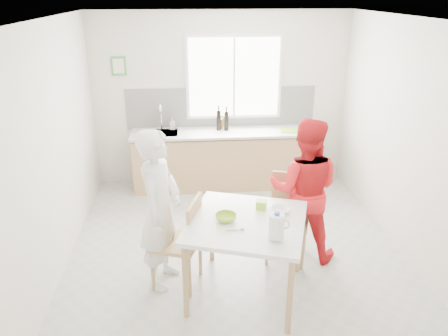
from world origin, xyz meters
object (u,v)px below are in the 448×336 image
(person_white, at_px, (160,210))
(wine_bottle_a, at_px, (219,120))
(chair_far, at_px, (289,213))
(person_red, at_px, (304,190))
(wine_bottle_b, at_px, (226,121))
(bowl_white, at_px, (280,210))
(bowl_green, at_px, (226,218))
(chair_left, at_px, (183,239))
(milk_jug, at_px, (277,226))
(dining_table, at_px, (247,228))

(person_white, relative_size, wine_bottle_a, 5.42)
(chair_far, bearing_deg, person_red, 14.18)
(wine_bottle_b, bearing_deg, bowl_white, -83.34)
(chair_far, relative_size, bowl_green, 4.82)
(chair_left, distance_m, wine_bottle_b, 2.73)
(chair_left, xyz_separation_m, chair_far, (1.23, 0.47, -0.00))
(bowl_green, xyz_separation_m, milk_jug, (0.43, -0.38, 0.10))
(person_red, relative_size, milk_jug, 6.71)
(chair_far, relative_size, wine_bottle_a, 3.17)
(chair_far, xyz_separation_m, bowl_green, (-0.79, -0.66, 0.34))
(dining_table, relative_size, chair_left, 1.39)
(chair_left, xyz_separation_m, wine_bottle_b, (0.69, 2.59, 0.51))
(chair_left, xyz_separation_m, milk_jug, (0.86, -0.57, 0.44))
(person_white, xyz_separation_m, bowl_white, (1.22, -0.14, 0.02))
(bowl_white, relative_size, milk_jug, 0.75)
(bowl_green, xyz_separation_m, wine_bottle_a, (0.14, 2.79, 0.18))
(chair_left, xyz_separation_m, wine_bottle_a, (0.57, 2.60, 0.52))
(bowl_white, bearing_deg, bowl_green, -167.08)
(wine_bottle_a, bearing_deg, bowl_white, -80.83)
(bowl_white, height_order, milk_jug, milk_jug)
(milk_jug, distance_m, wine_bottle_b, 3.17)
(dining_table, height_order, bowl_green, bowl_green)
(person_red, distance_m, wine_bottle_b, 2.25)
(wine_bottle_a, bearing_deg, dining_table, -88.64)
(dining_table, height_order, person_white, person_white)
(chair_far, height_order, person_red, person_red)
(milk_jug, relative_size, wine_bottle_a, 0.79)
(person_red, bearing_deg, dining_table, 59.74)
(dining_table, xyz_separation_m, chair_far, (0.59, 0.68, -0.22))
(bowl_white, bearing_deg, chair_left, 176.36)
(bowl_white, bearing_deg, dining_table, -158.24)
(chair_far, distance_m, person_red, 0.33)
(chair_left, distance_m, chair_far, 1.32)
(milk_jug, bearing_deg, chair_left, 164.37)
(bowl_white, xyz_separation_m, milk_jug, (-0.14, -0.51, 0.11))
(wine_bottle_a, xyz_separation_m, wine_bottle_b, (0.12, -0.01, -0.01))
(person_red, xyz_separation_m, wine_bottle_b, (-0.70, 2.13, 0.22))
(chair_left, height_order, person_white, person_white)
(person_red, bearing_deg, chair_left, 36.31)
(chair_left, height_order, wine_bottle_a, wine_bottle_a)
(chair_left, relative_size, person_white, 0.58)
(bowl_white, bearing_deg, person_white, 173.66)
(bowl_green, bearing_deg, milk_jug, -41.65)
(bowl_green, height_order, wine_bottle_b, wine_bottle_b)
(chair_left, xyz_separation_m, person_white, (-0.22, 0.07, 0.31))
(chair_far, distance_m, wine_bottle_b, 2.24)
(chair_far, bearing_deg, chair_left, -141.06)
(chair_left, bearing_deg, wine_bottle_a, -174.41)
(bowl_green, relative_size, bowl_white, 1.11)
(dining_table, bearing_deg, wine_bottle_b, 88.92)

